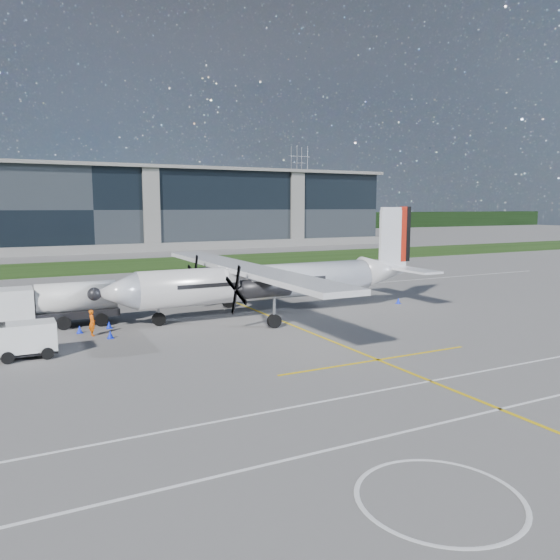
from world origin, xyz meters
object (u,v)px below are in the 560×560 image
Objects in this scene: baggage_tug at (26,340)px; safety_cone_stbdwing at (181,290)px; pylon_east at (299,188)px; safety_cone_fwd at (80,329)px; safety_cone_nose_stbd at (109,325)px; safety_cone_tail at (398,301)px; ground_crew_person at (92,321)px; turboprop_aircraft at (272,261)px; fuel_tanker_truck at (50,306)px; safety_cone_nose_port at (110,334)px.

baggage_tug is 6.39× the size of safety_cone_stbdwing.
pylon_east is 60.00× the size of safety_cone_fwd.
safety_cone_nose_stbd is 23.37m from safety_cone_tail.
ground_crew_person is 24.65m from safety_cone_tail.
baggage_tug is at bearing -164.96° from turboprop_aircraft.
ground_crew_person is 3.85× the size of safety_cone_fwd.
fuel_tanker_truck reaches higher than safety_cone_nose_port.
ground_crew_person is at bearing -60.34° from fuel_tanker_truck.
safety_cone_stbdwing is (-84.55, -128.78, -14.75)m from pylon_east.
safety_cone_nose_port is (0.88, -1.22, -0.71)m from ground_crew_person.
safety_cone_tail is (-70.06, -143.04, -14.75)m from pylon_east.
safety_cone_tail is 25.29m from safety_cone_fwd.
ground_crew_person is at bearing -124.86° from safety_cone_stbdwing.
pylon_east is 171.84m from safety_cone_fwd.
baggage_tug is at bearing -172.18° from safety_cone_tail.
baggage_tug is at bearing -153.32° from safety_cone_nose_port.
safety_cone_nose_stbd is 1.00× the size of safety_cone_fwd.
safety_cone_tail is (26.78, -3.45, -1.25)m from fuel_tanker_truck.
safety_cone_tail is at bearing 7.82° from baggage_tug.
baggage_tug is 5.81m from safety_cone_fwd.
turboprop_aircraft is 54.00× the size of safety_cone_nose_port.
pylon_east is at bearing 60.20° from turboprop_aircraft.
safety_cone_nose_port is (-0.44, -2.93, 0.00)m from safety_cone_nose_stbd.
safety_cone_nose_port is at bearing -169.92° from turboprop_aircraft.
safety_cone_nose_stbd is at bearing -124.50° from safety_cone_stbdwing.
safety_cone_fwd is (3.26, 4.76, -0.71)m from baggage_tug.
fuel_tanker_truck is 15.96× the size of safety_cone_nose_port.
safety_cone_nose_port is 2.80m from safety_cone_fwd.
pylon_east is 159.96m from safety_cone_tail.
safety_cone_tail is (23.33, -1.41, 0.00)m from safety_cone_nose_stbd.
turboprop_aircraft reaches higher than safety_cone_nose_stbd.
fuel_tanker_truck is at bearing -138.64° from safety_cone_stbdwing.
baggage_tug is (-1.77, -7.37, -0.54)m from fuel_tanker_truck.
pylon_east is 60.00× the size of safety_cone_tail.
safety_cone_nose_port is at bearing -153.36° from ground_crew_person.
ground_crew_person is at bearing -127.54° from safety_cone_nose_stbd.
baggage_tug reaches higher than safety_cone_tail.
turboprop_aircraft reaches higher than safety_cone_fwd.
safety_cone_fwd is at bearing 20.27° from ground_crew_person.
safety_cone_stbdwing is at bearing 55.50° from safety_cone_nose_stbd.
fuel_tanker_truck is 4.35m from ground_crew_person.
pylon_east is at bearing 56.60° from safety_cone_nose_stbd.
turboprop_aircraft reaches higher than baggage_tug.
fuel_tanker_truck is at bearing -124.75° from pylon_east.
safety_cone_tail and safety_cone_stbdwing have the same top height.
turboprop_aircraft is at bearing -119.80° from pylon_east.
fuel_tanker_truck is 2.50× the size of baggage_tug.
safety_cone_nose_stbd is (-93.38, -141.63, -14.75)m from pylon_east.
safety_cone_nose_stbd is (1.31, 1.71, -0.71)m from ground_crew_person.
safety_cone_tail is (28.54, 3.92, -0.71)m from baggage_tug.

